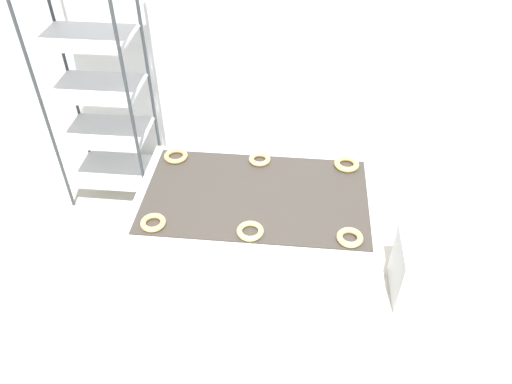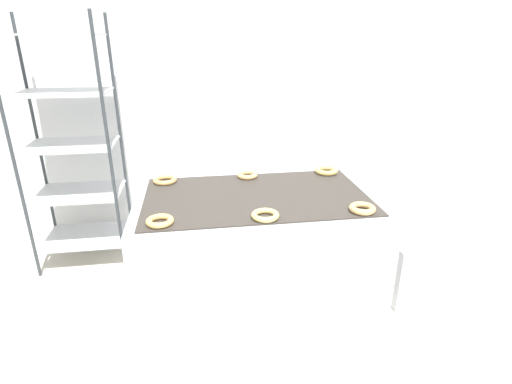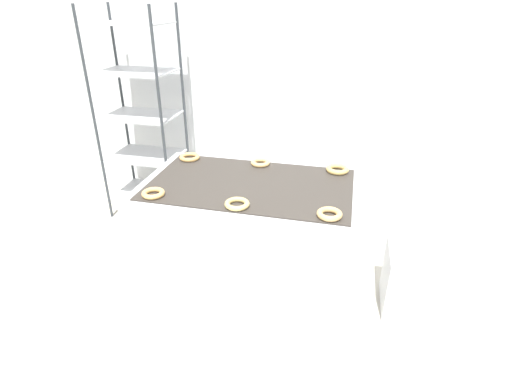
# 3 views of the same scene
# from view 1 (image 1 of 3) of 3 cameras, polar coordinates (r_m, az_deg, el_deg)

# --- Properties ---
(ground_plane) EXTENTS (14.00, 14.00, 0.00)m
(ground_plane) POSITION_cam_1_polar(r_m,az_deg,el_deg) (3.10, -1.33, -20.71)
(ground_plane) COLOR beige
(wall_back) EXTENTS (8.00, 0.05, 2.80)m
(wall_back) POSITION_cam_1_polar(r_m,az_deg,el_deg) (3.84, 2.28, 20.52)
(wall_back) COLOR silver
(wall_back) RESTS_ON ground_plane
(fryer_machine) EXTENTS (1.39, 0.86, 0.84)m
(fryer_machine) POSITION_cam_1_polar(r_m,az_deg,el_deg) (3.15, 0.01, -6.11)
(fryer_machine) COLOR silver
(fryer_machine) RESTS_ON ground_plane
(baking_rack_cart) EXTENTS (0.65, 0.50, 1.86)m
(baking_rack_cart) POSITION_cam_1_polar(r_m,az_deg,el_deg) (3.85, -17.69, 11.22)
(baking_rack_cart) COLOR #33383D
(baking_rack_cart) RESTS_ON ground_plane
(glaze_bin) EXTENTS (0.31, 0.39, 0.44)m
(glaze_bin) POSITION_cam_1_polar(r_m,az_deg,el_deg) (3.45, 18.20, -8.56)
(glaze_bin) COLOR silver
(glaze_bin) RESTS_ON ground_plane
(donut_near_left) EXTENTS (0.14, 0.14, 0.03)m
(donut_near_left) POSITION_cam_1_polar(r_m,az_deg,el_deg) (2.73, -11.67, -3.45)
(donut_near_left) COLOR #E7B264
(donut_near_left) RESTS_ON fryer_machine
(donut_near_center) EXTENTS (0.14, 0.14, 0.03)m
(donut_near_center) POSITION_cam_1_polar(r_m,az_deg,el_deg) (2.63, -0.71, -4.48)
(donut_near_center) COLOR #DBBF6E
(donut_near_center) RESTS_ON fryer_machine
(donut_near_right) EXTENTS (0.14, 0.14, 0.03)m
(donut_near_right) POSITION_cam_1_polar(r_m,az_deg,el_deg) (2.63, 10.67, -5.13)
(donut_near_right) COLOR tan
(donut_near_right) RESTS_ON fryer_machine
(donut_far_left) EXTENTS (0.15, 0.15, 0.03)m
(donut_far_left) POSITION_cam_1_polar(r_m,az_deg,el_deg) (3.17, -9.14, 4.09)
(donut_far_left) COLOR #DEA960
(donut_far_left) RESTS_ON fryer_machine
(donut_far_center) EXTENTS (0.13, 0.13, 0.03)m
(donut_far_center) POSITION_cam_1_polar(r_m,az_deg,el_deg) (3.10, 0.42, 3.77)
(donut_far_center) COLOR #E2B36E
(donut_far_center) RESTS_ON fryer_machine
(donut_far_right) EXTENTS (0.15, 0.15, 0.03)m
(donut_far_right) POSITION_cam_1_polar(r_m,az_deg,el_deg) (3.11, 10.31, 3.17)
(donut_far_right) COLOR #DDB867
(donut_far_right) RESTS_ON fryer_machine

